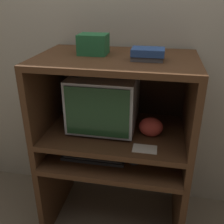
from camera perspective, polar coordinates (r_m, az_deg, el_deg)
wall_back at (r=2.00m, az=2.89°, el=13.98°), size 6.00×0.06×2.60m
desk_base at (r=2.01m, az=0.53°, el=-14.45°), size 1.00×0.66×0.64m
desk_monitor_shelf at (r=1.83m, az=0.80°, el=-4.81°), size 1.00×0.64×0.17m
hutch_upper at (r=1.71m, az=1.08°, el=7.01°), size 1.00×0.64×0.51m
crt_monitor at (r=1.79m, az=-1.62°, el=2.64°), size 0.44×0.45×0.37m
keyboard at (r=1.81m, az=-3.97°, el=-9.77°), size 0.43×0.13×0.03m
mouse at (r=1.75m, az=4.75°, el=-10.89°), size 0.07×0.05×0.03m
snack_bag at (r=1.73m, az=8.48°, el=-3.24°), size 0.16×0.12×0.13m
book_stack at (r=1.55m, az=7.78°, el=12.39°), size 0.19×0.13×0.07m
paper_card at (r=1.61m, az=7.15°, el=-7.96°), size 0.15×0.10×0.00m
storage_box at (r=1.70m, az=-4.09°, el=14.51°), size 0.18×0.15×0.12m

